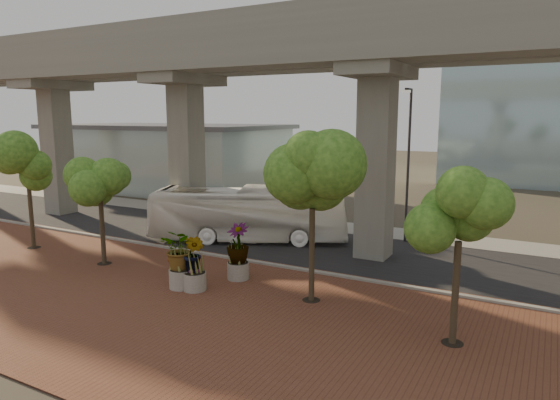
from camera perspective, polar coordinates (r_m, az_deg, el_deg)
The scene contains 18 objects.
ground at distance 27.00m, azimuth -3.05°, elevation -5.82°, with size 160.00×160.00×0.00m, color #3A372A.
brick_plaza at distance 20.96m, azimuth -14.84°, elevation -10.69°, with size 70.00×13.00×0.06m, color brown.
asphalt_road at distance 28.66m, azimuth -0.94°, elevation -4.85°, with size 90.00×8.00×0.04m, color black.
curb_strip at distance 25.37m, azimuth -5.44°, elevation -6.68°, with size 70.00×0.25×0.16m, color gray.
far_sidewalk at distance 33.41m, azimuth 3.74°, elevation -2.75°, with size 90.00×3.00×0.06m, color gray.
transit_viaduct at distance 27.74m, azimuth -0.98°, elevation 9.84°, with size 72.00×5.60×12.40m.
station_pavilion at distance 51.05m, azimuth -12.81°, elevation 4.96°, with size 23.00×13.00×6.30m.
transit_bus at distance 28.69m, azimuth -3.59°, elevation -1.67°, with size 2.65×11.27×3.14m, color white.
fire_hydrant at distance 23.86m, azimuth -12.13°, elevation -6.81°, with size 0.48×0.43×0.96m.
planter_front at distance 21.20m, azimuth -11.29°, elevation -5.87°, with size 2.30×2.30×2.53m.
planter_right at distance 21.98m, azimuth -4.85°, elevation -5.21°, with size 2.34×2.34×2.50m.
planter_left at distance 20.86m, azimuth -9.80°, elevation -6.39°, with size 2.13×2.13×2.35m.
street_tree_far_west at distance 29.77m, azimuth -26.93°, elevation 3.42°, with size 3.52×3.52×6.07m.
street_tree_near_west at distance 25.17m, azimuth -19.93°, elevation 1.92°, with size 3.21×3.21×5.49m.
street_tree_near_east at distance 18.75m, azimuth 3.75°, elevation 2.79°, with size 4.35×4.35×6.91m.
street_tree_far_east at distance 16.10m, azimuth 19.90°, elevation -1.53°, with size 2.98×2.98×5.56m.
streetlamp_west at distance 35.83m, azimuth -9.59°, elevation 5.01°, with size 0.37×1.09×7.49m.
streetlamp_east at distance 28.76m, azimuth 14.42°, elevation 5.00°, with size 0.43×1.25×8.59m.
Camera 1 is at (13.74, -22.10, 7.21)m, focal length 32.00 mm.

